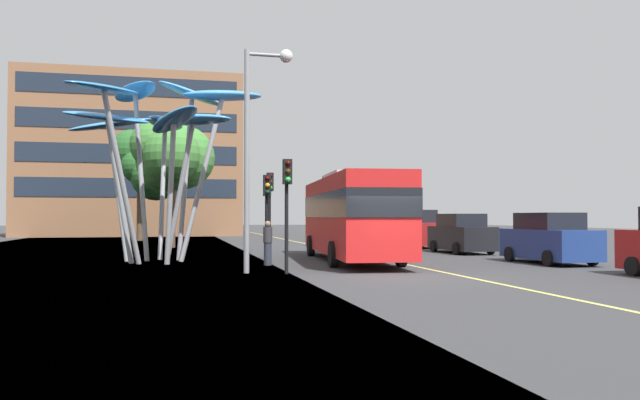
# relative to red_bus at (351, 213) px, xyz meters

# --- Properties ---
(ground) EXTENTS (120.00, 240.00, 0.10)m
(ground) POSITION_rel_red_bus_xyz_m (-1.16, -6.44, -2.03)
(ground) COLOR #38383A
(red_bus) EXTENTS (3.59, 11.78, 3.63)m
(red_bus) POSITION_rel_red_bus_xyz_m (0.00, 0.00, 0.00)
(red_bus) COLOR red
(red_bus) RESTS_ON ground
(leaf_sculpture) EXTENTS (8.38, 9.29, 7.66)m
(leaf_sculpture) POSITION_rel_red_bus_xyz_m (-7.75, 1.56, 3.76)
(leaf_sculpture) COLOR #9EA0A5
(leaf_sculpture) RESTS_ON ground
(traffic_light_kerb_near) EXTENTS (0.28, 0.42, 3.67)m
(traffic_light_kerb_near) POSITION_rel_red_bus_xyz_m (-3.62, -5.19, 0.67)
(traffic_light_kerb_near) COLOR black
(traffic_light_kerb_near) RESTS_ON ground
(traffic_light_kerb_far) EXTENTS (0.28, 0.42, 3.42)m
(traffic_light_kerb_far) POSITION_rel_red_bus_xyz_m (-3.72, -1.37, 0.49)
(traffic_light_kerb_far) COLOR black
(traffic_light_kerb_far) RESTS_ON ground
(traffic_light_island_mid) EXTENTS (0.28, 0.42, 3.73)m
(traffic_light_island_mid) POSITION_rel_red_bus_xyz_m (-3.11, 1.89, 0.71)
(traffic_light_island_mid) COLOR black
(traffic_light_island_mid) RESTS_ON ground
(car_parked_mid) EXTENTS (2.05, 4.42, 1.99)m
(car_parked_mid) POSITION_rel_red_bus_xyz_m (7.22, -2.97, -1.04)
(car_parked_mid) COLOR navy
(car_parked_mid) RESTS_ON ground
(car_parked_far) EXTENTS (1.99, 4.38, 1.98)m
(car_parked_far) POSITION_rel_red_bus_xyz_m (6.97, 4.27, -1.05)
(car_parked_far) COLOR black
(car_parked_far) RESTS_ON ground
(car_side_street) EXTENTS (1.94, 4.27, 2.23)m
(car_side_street) POSITION_rel_red_bus_xyz_m (6.84, 9.84, -0.94)
(car_side_street) COLOR maroon
(car_side_street) RESTS_ON ground
(car_far_side) EXTENTS (2.04, 4.06, 2.31)m
(car_far_side) POSITION_rel_red_bus_xyz_m (6.97, 15.73, -0.92)
(car_far_side) COLOR #2D5138
(car_far_side) RESTS_ON ground
(street_lamp) EXTENTS (1.61, 0.44, 7.39)m
(street_lamp) POSITION_rel_red_bus_xyz_m (-4.48, -4.54, 2.75)
(street_lamp) COLOR gray
(street_lamp) RESTS_ON ground
(tree_pavement_near) EXTENTS (4.99, 5.13, 7.60)m
(tree_pavement_near) POSITION_rel_red_bus_xyz_m (-7.33, 13.41, 3.56)
(tree_pavement_near) COLOR brown
(tree_pavement_near) RESTS_ON ground
(tree_pavement_far) EXTENTS (5.41, 4.96, 8.56)m
(tree_pavement_far) POSITION_rel_red_bus_xyz_m (-9.10, 24.77, 3.76)
(tree_pavement_far) COLOR brown
(tree_pavement_far) RESTS_ON ground
(pedestrian) EXTENTS (0.34, 0.34, 1.67)m
(pedestrian) POSITION_rel_red_bus_xyz_m (-3.69, -1.46, -1.15)
(pedestrian) COLOR #2D3342
(pedestrian) RESTS_ON ground
(backdrop_building) EXTENTS (20.42, 11.22, 15.32)m
(backdrop_building) POSITION_rel_red_bus_xyz_m (-11.08, 39.49, 5.68)
(backdrop_building) COLOR #8E6042
(backdrop_building) RESTS_ON ground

